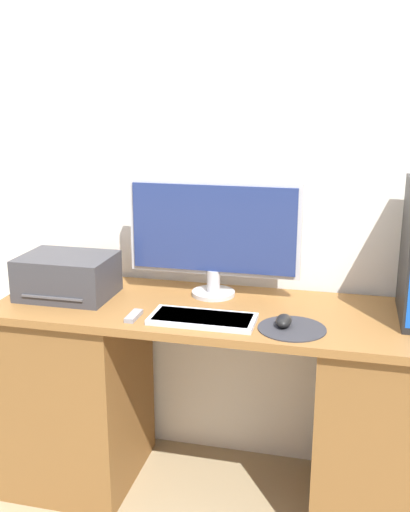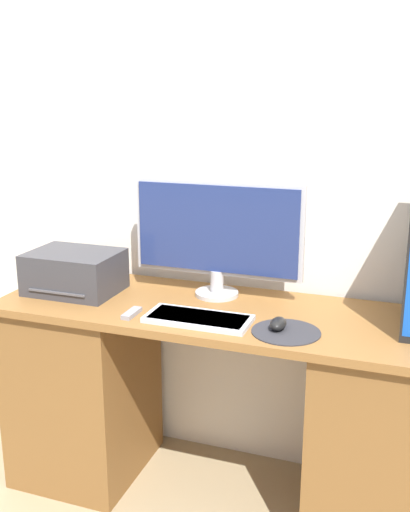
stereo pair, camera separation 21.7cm
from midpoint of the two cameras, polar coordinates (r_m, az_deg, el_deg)
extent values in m
cube|color=white|center=(2.41, 0.84, 10.18)|extent=(6.40, 0.05, 2.70)
cube|color=brown|center=(2.22, -1.17, -5.41)|extent=(1.70, 0.56, 0.03)
cube|color=brown|center=(2.59, -14.41, -12.35)|extent=(0.48, 0.52, 0.77)
cube|color=brown|center=(2.33, 13.93, -15.70)|extent=(0.48, 0.52, 0.77)
cylinder|color=#B7B7BC|center=(2.35, -1.85, -3.60)|extent=(0.17, 0.17, 0.02)
cylinder|color=#B7B7BC|center=(2.34, -1.86, -2.41)|extent=(0.05, 0.05, 0.09)
cube|color=#B7B7BC|center=(2.29, -1.85, 2.66)|extent=(0.67, 0.03, 0.37)
cube|color=navy|center=(2.28, -1.96, 2.57)|extent=(0.64, 0.01, 0.33)
cube|color=silver|center=(2.09, -3.21, -6.06)|extent=(0.37, 0.17, 0.02)
cube|color=white|center=(2.09, -3.22, -5.93)|extent=(0.34, 0.14, 0.01)
cylinder|color=#2D2D33|center=(2.04, 5.26, -6.95)|extent=(0.23, 0.23, 0.00)
ellipsoid|color=black|center=(2.04, 4.49, -6.22)|extent=(0.05, 0.09, 0.04)
cube|color=#38383D|center=(2.41, -15.50, -1.87)|extent=(0.35, 0.26, 0.16)
cube|color=#515156|center=(2.36, -16.34, -3.46)|extent=(0.25, 0.12, 0.01)
cube|color=gray|center=(2.15, -9.71, -5.70)|extent=(0.03, 0.11, 0.02)
camera|label=1|loc=(0.11, -92.86, -0.79)|focal=42.00mm
camera|label=2|loc=(0.11, 87.14, 0.79)|focal=42.00mm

